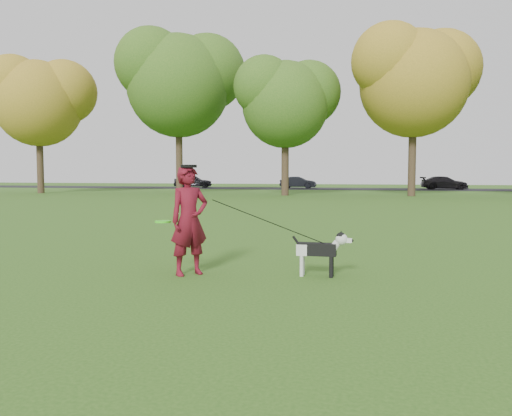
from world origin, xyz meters
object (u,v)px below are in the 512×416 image
(car_mid, at_px, (298,183))
(man, at_px, (189,220))
(car_right, at_px, (444,183))
(car_left, at_px, (193,181))
(dog, at_px, (322,248))

(car_mid, bearing_deg, man, -174.05)
(man, relative_size, car_right, 0.39)
(car_mid, height_order, car_right, car_right)
(man, height_order, car_left, man)
(car_mid, distance_m, car_right, 13.03)
(car_left, distance_m, car_right, 23.55)
(car_left, distance_m, car_mid, 10.53)
(car_left, bearing_deg, dog, -168.69)
(car_left, bearing_deg, car_right, -101.79)
(dog, bearing_deg, car_right, 80.55)
(man, bearing_deg, car_right, 31.97)
(car_mid, bearing_deg, car_left, 89.44)
(man, distance_m, car_right, 40.93)
(car_right, bearing_deg, car_left, 83.54)
(dog, height_order, car_mid, car_mid)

